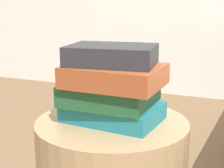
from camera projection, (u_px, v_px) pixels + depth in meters
name	position (u px, v px, depth m)	size (l,w,h in m)	color
book_teal	(112.00, 112.00, 0.94)	(0.25, 0.17, 0.05)	#1E727F
book_forest	(110.00, 93.00, 0.93)	(0.23, 0.20, 0.05)	#1E512D
book_rust	(115.00, 76.00, 0.89)	(0.24, 0.19, 0.05)	#994723
book_charcoal	(112.00, 55.00, 0.89)	(0.22, 0.16, 0.05)	#28282D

